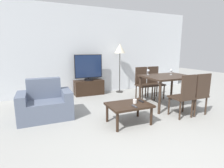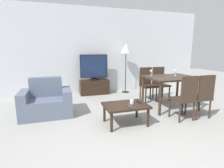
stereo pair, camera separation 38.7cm
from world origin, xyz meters
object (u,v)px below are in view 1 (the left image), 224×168
at_px(coffee_table, 129,106).
at_px(dining_chair_near, 184,94).
at_px(remote_primary, 134,106).
at_px(remote_secondary, 141,101).
at_px(dining_chair_far, 155,81).
at_px(wine_glass_center, 171,71).
at_px(wine_glass_left, 148,71).
at_px(tv_stand, 89,87).
at_px(tv, 88,68).
at_px(dining_table, 167,80).
at_px(armchair, 45,104).
at_px(dining_chair_near_right, 199,93).
at_px(cup_white_near, 135,101).
at_px(dining_chair_far_left, 143,82).
at_px(floor_lamp, 120,50).

relative_size(coffee_table, dining_chair_near, 0.89).
relative_size(remote_primary, remote_secondary, 1.00).
xyz_separation_m(dining_chair_far, wine_glass_center, (-0.00, -0.67, 0.37)).
bearing_deg(wine_glass_left, tv_stand, 126.01).
height_order(tv, dining_table, tv).
xyz_separation_m(dining_chair_far, remote_primary, (-1.58, -1.54, -0.10)).
relative_size(armchair, dining_chair_near_right, 1.13).
distance_m(armchair, dining_chair_near_right, 3.25).
distance_m(dining_chair_near_right, wine_glass_left, 1.27).
distance_m(dining_chair_far, cup_white_near, 2.00).
relative_size(dining_chair_far, wine_glass_left, 6.26).
height_order(tv_stand, dining_chair_near_right, dining_chair_near_right).
bearing_deg(armchair, remote_primary, -37.47).
bearing_deg(wine_glass_center, tv, 133.83).
height_order(dining_chair_far_left, wine_glass_center, wine_glass_center).
height_order(dining_table, dining_chair_far, dining_chair_far).
bearing_deg(dining_table, dining_chair_far, 75.13).
xyz_separation_m(armchair, coffee_table, (1.45, -0.93, 0.05)).
bearing_deg(dining_chair_far_left, cup_white_near, -128.07).
distance_m(dining_chair_near_right, cup_white_near, 1.48).
xyz_separation_m(dining_chair_far_left, cup_white_near, (-1.06, -1.35, -0.07)).
bearing_deg(tv, remote_secondary, -80.73).
height_order(floor_lamp, cup_white_near, floor_lamp).
bearing_deg(dining_chair_far_left, wine_glass_center, -58.86).
relative_size(remote_secondary, wine_glass_center, 1.03).
bearing_deg(remote_primary, tv, 92.20).
relative_size(dining_chair_near, remote_secondary, 6.09).
distance_m(armchair, tv_stand, 2.03).
height_order(coffee_table, dining_chair_near_right, dining_chair_near_right).
height_order(tv, coffee_table, tv).
bearing_deg(dining_chair_near, tv_stand, 115.98).
bearing_deg(floor_lamp, wine_glass_center, -69.17).
distance_m(tv_stand, wine_glass_center, 2.51).
relative_size(tv_stand, floor_lamp, 0.57).
relative_size(tv, remote_secondary, 5.73).
relative_size(floor_lamp, cup_white_near, 20.05).
bearing_deg(dining_chair_far, remote_secondary, -134.73).
bearing_deg(dining_chair_far, remote_primary, -135.88).
height_order(coffee_table, dining_table, dining_table).
height_order(floor_lamp, wine_glass_left, floor_lamp).
distance_m(cup_white_near, wine_glass_left, 1.35).
bearing_deg(cup_white_near, coffee_table, 177.29).
bearing_deg(coffee_table, tv, 92.16).
distance_m(coffee_table, cup_white_near, 0.15).
distance_m(coffee_table, dining_chair_far_left, 1.80).
xyz_separation_m(coffee_table, cup_white_near, (0.12, -0.01, 0.09)).
height_order(dining_chair_far, dining_chair_near_right, same).
xyz_separation_m(remote_primary, remote_secondary, (0.29, 0.23, 0.00)).
bearing_deg(cup_white_near, armchair, 149.24).
height_order(dining_chair_far, wine_glass_left, wine_glass_left).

